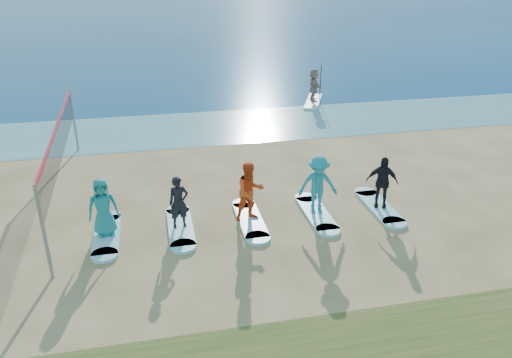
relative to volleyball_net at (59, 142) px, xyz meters
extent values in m
plane|color=tan|center=(5.69, -4.20, -1.90)|extent=(600.00, 600.00, 0.00)
plane|color=teal|center=(5.69, 6.30, -1.90)|extent=(600.00, 600.00, 0.00)
cylinder|color=gray|center=(0.17, -4.50, -0.65)|extent=(0.09, 0.09, 2.50)
cylinder|color=gray|center=(-0.17, 4.50, -0.65)|extent=(0.09, 0.09, 2.50)
cube|color=black|center=(0.00, 0.00, 0.00)|extent=(0.37, 8.99, 1.00)
cube|color=#AC1223|center=(0.00, 0.00, 0.52)|extent=(0.40, 9.00, 0.10)
cube|color=silver|center=(11.30, 9.30, -1.84)|extent=(1.84, 3.03, 0.12)
imported|color=tan|center=(11.30, 9.30, -0.95)|extent=(0.74, 1.62, 1.68)
cube|color=#9AE9EE|center=(1.35, -2.77, -1.86)|extent=(0.70, 2.20, 0.09)
imported|color=teal|center=(1.35, -2.77, -0.99)|extent=(0.88, 0.63, 1.66)
cube|color=#9AE9EE|center=(3.39, -2.77, -1.86)|extent=(0.70, 2.20, 0.09)
imported|color=black|center=(3.39, -2.77, -1.06)|extent=(0.60, 0.43, 1.52)
cube|color=#9AE9EE|center=(5.43, -2.77, -1.86)|extent=(0.70, 2.20, 0.09)
imported|color=#E14717|center=(5.43, -2.77, -0.93)|extent=(0.99, 0.85, 1.77)
cube|color=#9AE9EE|center=(7.47, -2.77, -1.86)|extent=(0.70, 2.20, 0.09)
imported|color=teal|center=(7.47, -2.77, -0.91)|extent=(1.23, 0.79, 1.80)
cube|color=#9AE9EE|center=(9.50, -2.77, -1.86)|extent=(0.70, 2.20, 0.09)
imported|color=black|center=(9.50, -2.77, -1.01)|extent=(1.02, 0.74, 1.61)
camera|label=1|loc=(2.90, -15.39, 5.23)|focal=35.00mm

